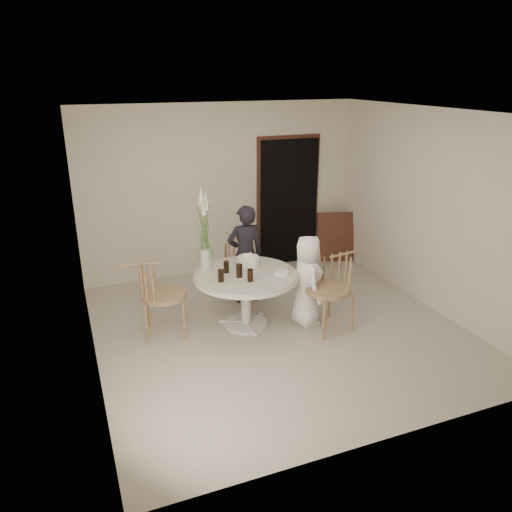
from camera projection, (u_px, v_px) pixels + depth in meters
name	position (u px, v px, depth m)	size (l,w,h in m)	color
ground	(278.00, 329.00, 6.45)	(4.50, 4.50, 0.00)	beige
room_shell	(280.00, 207.00, 5.89)	(4.50, 4.50, 4.50)	silver
doorway	(289.00, 203.00, 8.39)	(1.00, 0.10, 2.10)	black
door_trim	(288.00, 199.00, 8.41)	(1.12, 0.03, 2.22)	brown
table	(246.00, 282.00, 6.33)	(1.33, 1.33, 0.73)	silver
picture_frame	(335.00, 237.00, 8.68)	(0.64, 0.04, 0.85)	brown
chair_far	(238.00, 257.00, 7.33)	(0.52, 0.56, 0.86)	tan
chair_right	(337.00, 280.00, 6.32)	(0.65, 0.61, 1.00)	tan
chair_left	(152.00, 288.00, 6.11)	(0.65, 0.61, 0.98)	tan
girl	(245.00, 254.00, 7.00)	(0.52, 0.34, 1.42)	black
boy	(307.00, 281.00, 6.40)	(0.59, 0.38, 1.20)	white
birthday_cake	(248.00, 262.00, 6.49)	(0.28, 0.28, 0.19)	white
cola_tumbler_a	(239.00, 271.00, 6.16)	(0.08, 0.08, 0.17)	black
cola_tumbler_b	(250.00, 275.00, 6.04)	(0.07, 0.07, 0.15)	black
cola_tumbler_c	(221.00, 276.00, 6.02)	(0.07, 0.07, 0.16)	black
cola_tumbler_d	(226.00, 267.00, 6.30)	(0.07, 0.07, 0.15)	black
plate_stack	(281.00, 273.00, 6.26)	(0.18, 0.18, 0.05)	white
flower_vase	(205.00, 231.00, 6.26)	(0.15, 0.15, 1.08)	silver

